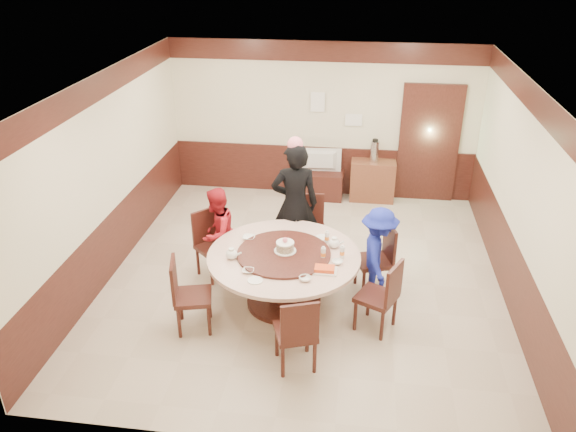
# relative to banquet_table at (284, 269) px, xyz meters

# --- Properties ---
(room) EXTENTS (6.00, 6.04, 2.84)m
(room) POSITION_rel_banquet_table_xyz_m (0.20, 0.70, 0.55)
(room) COLOR #BFAD99
(room) RESTS_ON ground
(banquet_table) EXTENTS (1.96, 1.96, 0.78)m
(banquet_table) POSITION_rel_banquet_table_xyz_m (0.00, 0.00, 0.00)
(banquet_table) COLOR #3A1712
(banquet_table) RESTS_ON ground
(chair_0) EXTENTS (0.56, 0.56, 0.97)m
(chair_0) POSITION_rel_banquet_table_xyz_m (1.18, 0.49, -0.23)
(chair_0) COLOR #3A1712
(chair_0) RESTS_ON ground
(chair_1) EXTENTS (0.49, 0.50, 0.97)m
(chair_1) POSITION_rel_banquet_table_xyz_m (0.22, 1.24, -0.23)
(chair_1) COLOR #3A1712
(chair_1) RESTS_ON ground
(chair_2) EXTENTS (0.62, 0.62, 0.97)m
(chair_2) POSITION_rel_banquet_table_xyz_m (-1.09, 0.57, -0.23)
(chair_2) COLOR #3A1712
(chair_2) RESTS_ON ground
(chair_3) EXTENTS (0.54, 0.53, 0.97)m
(chair_3) POSITION_rel_banquet_table_xyz_m (-1.05, -0.66, -0.23)
(chair_3) COLOR #3A1712
(chair_3) RESTS_ON ground
(chair_4) EXTENTS (0.56, 0.57, 0.97)m
(chair_4) POSITION_rel_banquet_table_xyz_m (0.30, -1.18, -0.23)
(chair_4) COLOR #3A1712
(chair_4) RESTS_ON ground
(chair_5) EXTENTS (0.59, 0.59, 0.97)m
(chair_5) POSITION_rel_banquet_table_xyz_m (1.21, -0.37, -0.23)
(chair_5) COLOR #3A1712
(chair_5) RESTS_ON ground
(person_standing) EXTENTS (0.75, 0.57, 1.86)m
(person_standing) POSITION_rel_banquet_table_xyz_m (0.00, 1.11, 0.40)
(person_standing) COLOR black
(person_standing) RESTS_ON ground
(person_red) EXTENTS (0.65, 0.75, 1.32)m
(person_red) POSITION_rel_banquet_table_xyz_m (-1.03, 0.61, 0.13)
(person_red) COLOR #A61620
(person_red) RESTS_ON ground
(person_blue) EXTENTS (0.54, 0.87, 1.30)m
(person_blue) POSITION_rel_banquet_table_xyz_m (1.20, 0.33, 0.12)
(person_blue) COLOR #172296
(person_blue) RESTS_ON ground
(birthday_cake) EXTENTS (0.29, 0.29, 0.19)m
(birthday_cake) POSITION_rel_banquet_table_xyz_m (0.01, 0.04, 0.31)
(birthday_cake) COLOR white
(birthday_cake) RESTS_ON banquet_table
(teapot_left) EXTENTS (0.17, 0.15, 0.13)m
(teapot_left) POSITION_rel_banquet_table_xyz_m (-0.64, -0.18, 0.28)
(teapot_left) COLOR white
(teapot_left) RESTS_ON banquet_table
(teapot_right) EXTENTS (0.17, 0.15, 0.13)m
(teapot_right) POSITION_rel_banquet_table_xyz_m (0.62, 0.27, 0.28)
(teapot_right) COLOR white
(teapot_right) RESTS_ON banquet_table
(bowl_0) EXTENTS (0.17, 0.17, 0.04)m
(bowl_0) POSITION_rel_banquet_table_xyz_m (-0.52, 0.34, 0.24)
(bowl_0) COLOR white
(bowl_0) RESTS_ON banquet_table
(bowl_1) EXTENTS (0.15, 0.15, 0.05)m
(bowl_1) POSITION_rel_banquet_table_xyz_m (0.33, -0.56, 0.24)
(bowl_1) COLOR white
(bowl_1) RESTS_ON banquet_table
(bowl_2) EXTENTS (0.14, 0.14, 0.03)m
(bowl_2) POSITION_rel_banquet_table_xyz_m (-0.37, -0.47, 0.23)
(bowl_2) COLOR white
(bowl_2) RESTS_ON banquet_table
(bowl_3) EXTENTS (0.14, 0.14, 0.04)m
(bowl_3) POSITION_rel_banquet_table_xyz_m (0.69, -0.13, 0.24)
(bowl_3) COLOR white
(bowl_3) RESTS_ON banquet_table
(saucer_near) EXTENTS (0.18, 0.18, 0.01)m
(saucer_near) POSITION_rel_banquet_table_xyz_m (-0.25, -0.65, 0.22)
(saucer_near) COLOR white
(saucer_near) RESTS_ON banquet_table
(saucer_far) EXTENTS (0.18, 0.18, 0.01)m
(saucer_far) POSITION_rel_banquet_table_xyz_m (0.45, 0.50, 0.22)
(saucer_far) COLOR white
(saucer_far) RESTS_ON banquet_table
(shrimp_platter) EXTENTS (0.30, 0.20, 0.06)m
(shrimp_platter) POSITION_rel_banquet_table_xyz_m (0.55, -0.34, 0.24)
(shrimp_platter) COLOR white
(shrimp_platter) RESTS_ON banquet_table
(bottle_0) EXTENTS (0.06, 0.06, 0.16)m
(bottle_0) POSITION_rel_banquet_table_xyz_m (0.51, -0.05, 0.30)
(bottle_0) COLOR silver
(bottle_0) RESTS_ON banquet_table
(bottle_1) EXTENTS (0.06, 0.06, 0.16)m
(bottle_1) POSITION_rel_banquet_table_xyz_m (0.74, 0.02, 0.30)
(bottle_1) COLOR silver
(bottle_1) RESTS_ON banquet_table
(bottle_2) EXTENTS (0.06, 0.06, 0.16)m
(bottle_2) POSITION_rel_banquet_table_xyz_m (0.52, 0.38, 0.30)
(bottle_2) COLOR silver
(bottle_2) RESTS_ON banquet_table
(tv_stand) EXTENTS (0.85, 0.45, 0.50)m
(tv_stand) POSITION_rel_banquet_table_xyz_m (0.18, 3.43, -0.28)
(tv_stand) COLOR #3A1712
(tv_stand) RESTS_ON ground
(television) EXTENTS (0.76, 0.14, 0.44)m
(television) POSITION_rel_banquet_table_xyz_m (0.18, 3.43, 0.18)
(television) COLOR gray
(television) RESTS_ON tv_stand
(side_cabinet) EXTENTS (0.80, 0.40, 0.75)m
(side_cabinet) POSITION_rel_banquet_table_xyz_m (1.15, 3.46, -0.16)
(side_cabinet) COLOR brown
(side_cabinet) RESTS_ON ground
(thermos) EXTENTS (0.15, 0.15, 0.38)m
(thermos) POSITION_rel_banquet_table_xyz_m (1.15, 3.46, 0.41)
(thermos) COLOR silver
(thermos) RESTS_ON side_cabinet
(notice_left) EXTENTS (0.25, 0.00, 0.35)m
(notice_left) POSITION_rel_banquet_table_xyz_m (0.09, 3.64, 1.22)
(notice_left) COLOR white
(notice_left) RESTS_ON room
(notice_right) EXTENTS (0.30, 0.00, 0.22)m
(notice_right) POSITION_rel_banquet_table_xyz_m (0.74, 3.64, 0.92)
(notice_right) COLOR white
(notice_right) RESTS_ON room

